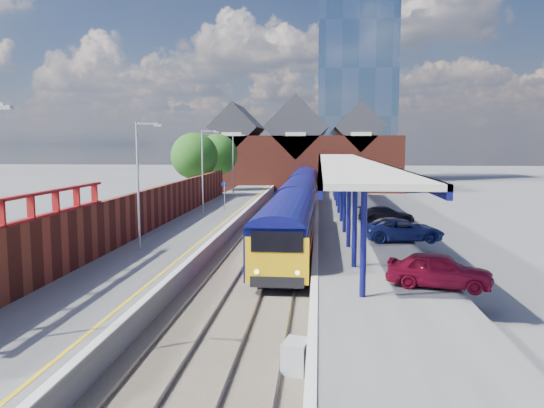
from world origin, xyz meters
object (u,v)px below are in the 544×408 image
(parked_car_blue, at_px, (404,230))
(relay_cabinet, at_px, (296,357))
(lamp_post_c, at_px, (204,166))
(parked_car_dark, at_px, (386,215))
(lamp_post_d, at_px, (234,160))
(parked_car_red, at_px, (439,270))
(lamp_post_b, at_px, (140,178))
(platform_sign, at_px, (224,191))
(train, at_px, (302,189))
(parked_car_silver, at_px, (398,228))

(parked_car_blue, bearing_deg, relay_cabinet, 155.50)
(relay_cabinet, bearing_deg, lamp_post_c, 120.55)
(relay_cabinet, bearing_deg, parked_car_dark, 90.15)
(lamp_post_d, bearing_deg, parked_car_dark, -54.33)
(lamp_post_d, distance_m, relay_cabinet, 45.93)
(parked_car_red, relative_size, parked_car_blue, 0.88)
(lamp_post_b, bearing_deg, parked_car_red, -23.48)
(lamp_post_d, bearing_deg, parked_car_blue, -62.08)
(parked_car_red, distance_m, relay_cabinet, 8.61)
(parked_car_blue, bearing_deg, lamp_post_b, 99.83)
(parked_car_dark, xyz_separation_m, parked_car_blue, (0.11, -7.45, 0.06))
(lamp_post_d, relative_size, parked_car_red, 1.67)
(lamp_post_b, height_order, relay_cabinet, lamp_post_b)
(platform_sign, bearing_deg, train, 55.94)
(parked_car_red, relative_size, relay_cabinet, 4.19)
(platform_sign, distance_m, parked_car_dark, 14.81)
(parked_car_red, xyz_separation_m, relay_cabinet, (-5.55, -6.47, -1.21))
(train, height_order, parked_car_blue, train)
(platform_sign, bearing_deg, lamp_post_b, -94.33)
(lamp_post_d, relative_size, relay_cabinet, 7.00)
(lamp_post_c, height_order, parked_car_red, lamp_post_c)
(train, distance_m, parked_car_dark, 17.42)
(parked_car_dark, bearing_deg, lamp_post_b, 126.70)
(lamp_post_c, height_order, relay_cabinet, lamp_post_c)
(lamp_post_b, distance_m, parked_car_silver, 15.79)
(lamp_post_c, bearing_deg, lamp_post_b, -90.00)
(train, xyz_separation_m, parked_car_blue, (6.92, -23.48, -0.46))
(lamp_post_d, height_order, parked_car_dark, lamp_post_d)
(train, distance_m, platform_sign, 11.61)
(platform_sign, xyz_separation_m, parked_car_red, (13.22, -24.33, -0.98))
(train, bearing_deg, lamp_post_d, 150.78)
(parked_car_red, height_order, relay_cabinet, parked_car_red)
(parked_car_red, bearing_deg, relay_cabinet, 154.10)
(relay_cabinet, bearing_deg, lamp_post_d, 114.54)
(lamp_post_b, height_order, parked_car_blue, lamp_post_b)
(parked_car_dark, bearing_deg, train, 21.40)
(platform_sign, relative_size, parked_car_dark, 0.61)
(lamp_post_b, distance_m, parked_car_blue, 15.70)
(lamp_post_d, height_order, parked_car_red, lamp_post_d)
(parked_car_blue, bearing_deg, parked_car_red, 173.17)
(parked_car_red, bearing_deg, parked_car_blue, 13.62)
(lamp_post_c, xyz_separation_m, lamp_post_d, (0.00, 16.00, 0.00))
(lamp_post_d, height_order, parked_car_silver, lamp_post_d)
(parked_car_silver, relative_size, parked_car_blue, 0.79)
(parked_car_red, distance_m, parked_car_silver, 11.44)
(train, xyz_separation_m, parked_car_dark, (6.80, -16.03, -0.53))
(train, xyz_separation_m, lamp_post_c, (-7.86, -11.61, 2.87))
(parked_car_red, distance_m, parked_car_dark, 17.91)
(lamp_post_c, distance_m, parked_car_dark, 15.68)
(platform_sign, bearing_deg, lamp_post_c, -124.26)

